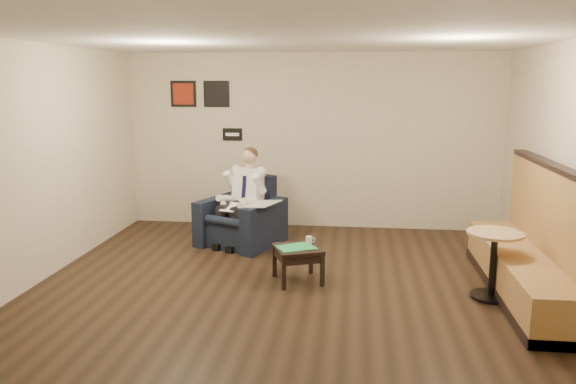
# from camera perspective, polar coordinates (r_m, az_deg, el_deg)

# --- Properties ---
(ground) EXTENTS (6.00, 6.00, 0.00)m
(ground) POSITION_cam_1_polar(r_m,az_deg,el_deg) (6.48, 0.22, -10.10)
(ground) COLOR black
(ground) RESTS_ON ground
(wall_back) EXTENTS (6.00, 0.02, 2.80)m
(wall_back) POSITION_cam_1_polar(r_m,az_deg,el_deg) (9.07, 2.44, 5.16)
(wall_back) COLOR beige
(wall_back) RESTS_ON ground
(wall_front) EXTENTS (6.00, 0.02, 2.80)m
(wall_front) POSITION_cam_1_polar(r_m,az_deg,el_deg) (3.22, -6.02, -6.08)
(wall_front) COLOR beige
(wall_front) RESTS_ON ground
(wall_left) EXTENTS (0.02, 6.00, 2.80)m
(wall_left) POSITION_cam_1_polar(r_m,az_deg,el_deg) (7.11, -24.58, 2.48)
(wall_left) COLOR beige
(wall_left) RESTS_ON ground
(ceiling) EXTENTS (6.00, 6.00, 0.02)m
(ceiling) POSITION_cam_1_polar(r_m,az_deg,el_deg) (6.05, 0.24, 15.44)
(ceiling) COLOR white
(ceiling) RESTS_ON wall_back
(seating_sign) EXTENTS (0.32, 0.02, 0.20)m
(seating_sign) POSITION_cam_1_polar(r_m,az_deg,el_deg) (9.24, -5.67, 5.85)
(seating_sign) COLOR black
(seating_sign) RESTS_ON wall_back
(art_print_left) EXTENTS (0.42, 0.03, 0.42)m
(art_print_left) POSITION_cam_1_polar(r_m,az_deg,el_deg) (9.41, -10.58, 9.78)
(art_print_left) COLOR maroon
(art_print_left) RESTS_ON wall_back
(art_print_right) EXTENTS (0.42, 0.03, 0.42)m
(art_print_right) POSITION_cam_1_polar(r_m,az_deg,el_deg) (9.26, -7.28, 9.86)
(art_print_right) COLOR black
(art_print_right) RESTS_ON wall_back
(armchair) EXTENTS (1.32, 1.32, 0.98)m
(armchair) POSITION_cam_1_polar(r_m,az_deg,el_deg) (8.20, -4.82, -1.98)
(armchair) COLOR black
(armchair) RESTS_ON ground
(seated_man) EXTENTS (0.96, 1.13, 1.34)m
(seated_man) POSITION_cam_1_polar(r_m,az_deg,el_deg) (8.06, -5.35, -0.90)
(seated_man) COLOR white
(seated_man) RESTS_ON armchair
(lap_papers) EXTENTS (0.31, 0.37, 0.01)m
(lap_papers) POSITION_cam_1_polar(r_m,az_deg,el_deg) (7.99, -5.78, -1.53)
(lap_papers) COLOR white
(lap_papers) RESTS_ON seated_man
(newspaper) EXTENTS (0.58, 0.64, 0.01)m
(newspaper) POSITION_cam_1_polar(r_m,az_deg,el_deg) (7.85, -2.81, -1.22)
(newspaper) COLOR silver
(newspaper) RESTS_ON armchair
(side_table) EXTENTS (0.67, 0.67, 0.42)m
(side_table) POSITION_cam_1_polar(r_m,az_deg,el_deg) (6.73, 1.01, -7.35)
(side_table) COLOR black
(side_table) RESTS_ON ground
(green_folder) EXTENTS (0.52, 0.47, 0.01)m
(green_folder) POSITION_cam_1_polar(r_m,az_deg,el_deg) (6.64, 0.82, -5.64)
(green_folder) COLOR green
(green_folder) RESTS_ON side_table
(coffee_mug) EXTENTS (0.10, 0.10, 0.09)m
(coffee_mug) POSITION_cam_1_polar(r_m,az_deg,el_deg) (6.80, 2.14, -4.89)
(coffee_mug) COLOR white
(coffee_mug) RESTS_ON side_table
(smartphone) EXTENTS (0.14, 0.09, 0.01)m
(smartphone) POSITION_cam_1_polar(r_m,az_deg,el_deg) (6.81, 1.05, -5.21)
(smartphone) COLOR black
(smartphone) RESTS_ON side_table
(banquette) EXTENTS (0.67, 2.82, 1.44)m
(banquette) POSITION_cam_1_polar(r_m,az_deg,el_deg) (6.73, 23.04, -3.75)
(banquette) COLOR #A0743E
(banquette) RESTS_ON ground
(cafe_table) EXTENTS (0.79, 0.79, 0.75)m
(cafe_table) POSITION_cam_1_polar(r_m,az_deg,el_deg) (6.58, 20.10, -6.99)
(cafe_table) COLOR tan
(cafe_table) RESTS_ON ground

